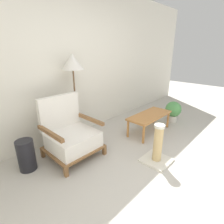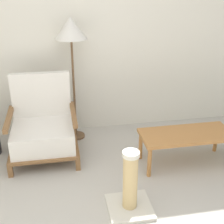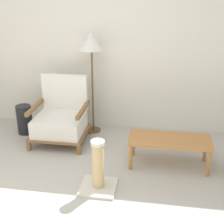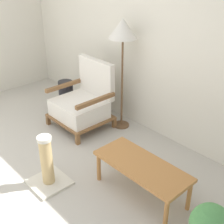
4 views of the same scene
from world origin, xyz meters
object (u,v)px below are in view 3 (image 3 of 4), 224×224
Objects in this scene: vase at (24,119)px; coffee_table at (170,142)px; armchair at (61,118)px; floor_lamp at (92,46)px; scratching_post at (98,171)px.

coffee_table is at bearing -15.45° from vase.
armchair is at bearing -13.42° from vase.
vase is (-2.15, 0.59, -0.11)m from coffee_table.
armchair is 0.61× the size of floor_lamp.
scratching_post is at bearing -75.72° from floor_lamp.
scratching_post is (0.37, -1.44, -1.10)m from floor_lamp.
scratching_post is (-0.77, -0.61, -0.11)m from coffee_table.
floor_lamp reaches higher than vase.
scratching_post is (1.38, -1.21, -0.00)m from vase.
floor_lamp reaches higher than scratching_post.
floor_lamp is (0.39, 0.38, 0.97)m from armchair.
vase is 1.83m from scratching_post.
floor_lamp is at bearing 44.28° from armchair.
floor_lamp is 1.72m from coffee_table.
armchair is at bearing 125.47° from scratching_post.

